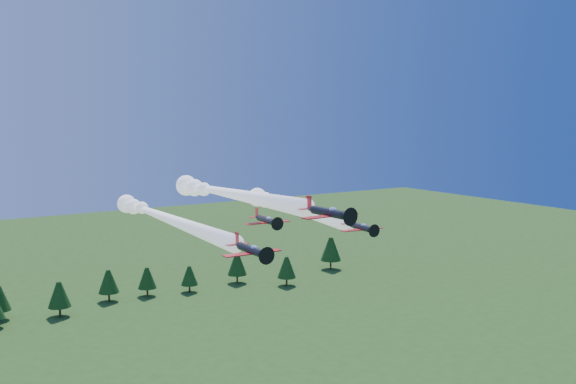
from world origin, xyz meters
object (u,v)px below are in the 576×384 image
plane_lead (226,193)px  plane_right (287,206)px  plane_slot (267,220)px  plane_left (163,216)px

plane_lead → plane_right: bearing=14.6°
plane_lead → plane_slot: plane_lead is taller
plane_lead → plane_right: (14.37, 4.44, -3.82)m
plane_left → plane_lead: bearing=-65.6°
plane_left → plane_right: bearing=-22.6°
plane_right → plane_slot: plane_slot is taller
plane_left → plane_right: (20.03, -8.94, 1.36)m
plane_lead → plane_slot: size_ratio=6.20×
plane_right → plane_slot: (-13.07, -14.82, 0.64)m
plane_left → plane_slot: size_ratio=7.85×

